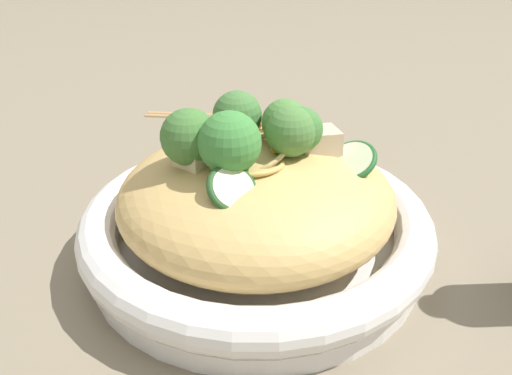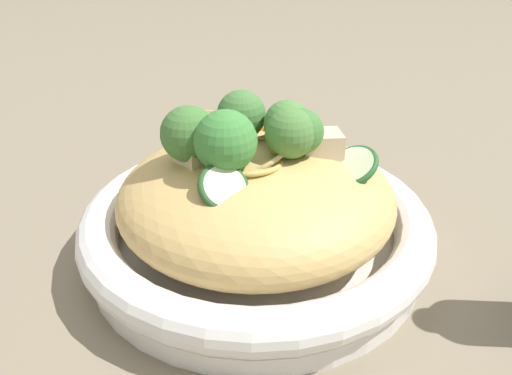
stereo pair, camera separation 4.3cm
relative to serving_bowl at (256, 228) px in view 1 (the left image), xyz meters
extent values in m
plane|color=#7F725D|center=(0.00, 0.00, -0.03)|extent=(3.00, 3.00, 0.00)
cylinder|color=white|center=(0.00, 0.00, -0.02)|extent=(0.28, 0.28, 0.02)
torus|color=white|center=(0.00, 0.00, 0.01)|extent=(0.29, 0.29, 0.03)
ellipsoid|color=tan|center=(0.00, 0.00, 0.03)|extent=(0.23, 0.23, 0.08)
torus|color=#DAB55C|center=(-0.02, 0.00, 0.07)|extent=(0.08, 0.08, 0.01)
torus|color=tan|center=(0.00, 0.00, 0.07)|extent=(0.08, 0.07, 0.03)
torus|color=tan|center=(0.01, 0.00, 0.06)|extent=(0.09, 0.08, 0.03)
cone|color=#9AB86A|center=(0.02, 0.02, 0.07)|extent=(0.02, 0.02, 0.02)
sphere|color=#46793C|center=(0.02, 0.02, 0.09)|extent=(0.04, 0.04, 0.04)
cone|color=#9BAE74|center=(0.01, -0.03, 0.07)|extent=(0.02, 0.02, 0.02)
sphere|color=#4E813E|center=(0.01, -0.03, 0.09)|extent=(0.05, 0.05, 0.04)
cone|color=#8FAD6D|center=(-0.03, 0.01, 0.07)|extent=(0.03, 0.03, 0.01)
sphere|color=#41893E|center=(-0.03, 0.01, 0.09)|extent=(0.07, 0.07, 0.05)
cone|color=#96AE74|center=(-0.02, 0.05, 0.07)|extent=(0.03, 0.03, 0.02)
sphere|color=#457838|center=(-0.02, 0.05, 0.09)|extent=(0.05, 0.05, 0.04)
cone|color=#95AE77|center=(0.01, -0.03, 0.07)|extent=(0.02, 0.02, 0.02)
sphere|color=#437B39|center=(0.01, -0.03, 0.09)|extent=(0.05, 0.05, 0.04)
cone|color=#8DB171|center=(0.02, -0.02, 0.07)|extent=(0.02, 0.02, 0.02)
sphere|color=#4F843F|center=(0.02, -0.02, 0.09)|extent=(0.05, 0.05, 0.04)
cylinder|color=orange|center=(0.06, 0.03, 0.07)|extent=(0.03, 0.03, 0.02)
cylinder|color=orange|center=(-0.02, 0.03, 0.07)|extent=(0.03, 0.03, 0.03)
cylinder|color=orange|center=(0.01, -0.02, 0.07)|extent=(0.04, 0.04, 0.02)
cylinder|color=orange|center=(0.04, 0.07, 0.06)|extent=(0.03, 0.03, 0.02)
cylinder|color=beige|center=(-0.06, 0.00, 0.07)|extent=(0.04, 0.04, 0.03)
torus|color=#275123|center=(-0.06, 0.00, 0.07)|extent=(0.05, 0.05, 0.03)
cylinder|color=beige|center=(0.02, -0.07, 0.06)|extent=(0.05, 0.05, 0.02)
torus|color=#225C2A|center=(0.02, -0.07, 0.06)|extent=(0.06, 0.06, 0.03)
cube|color=beige|center=(0.06, -0.01, 0.07)|extent=(0.04, 0.04, 0.03)
cube|color=beige|center=(-0.02, 0.04, 0.07)|extent=(0.04, 0.04, 0.03)
cube|color=beige|center=(0.03, -0.04, 0.07)|extent=(0.05, 0.04, 0.02)
cylinder|color=tan|center=(0.30, 0.15, -0.02)|extent=(0.05, 0.20, 0.01)
cylinder|color=tan|center=(0.29, 0.15, -0.02)|extent=(0.05, 0.20, 0.01)
camera|label=1|loc=(-0.36, -0.11, 0.25)|focal=36.97mm
camera|label=2|loc=(-0.34, -0.15, 0.25)|focal=36.97mm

